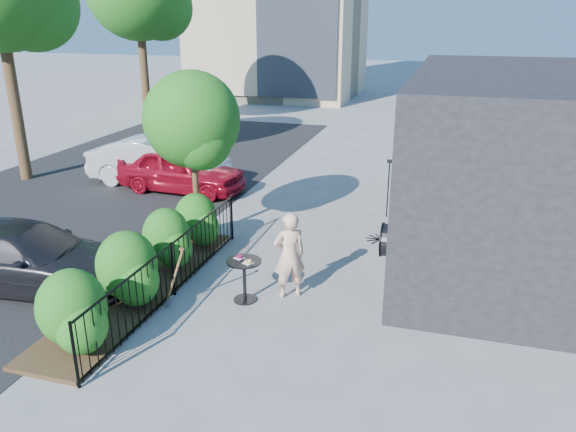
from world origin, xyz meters
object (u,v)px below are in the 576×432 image
(woman, at_px, (289,255))
(cafe_table, at_px, (244,273))
(car_darkgrey, at_px, (24,257))
(shovel, at_px, (174,281))
(patio_tree, at_px, (194,126))
(car_red, at_px, (181,170))
(car_silver, at_px, (160,161))

(woman, bearing_deg, cafe_table, -3.86)
(cafe_table, height_order, car_darkgrey, car_darkgrey)
(cafe_table, xyz_separation_m, car_darkgrey, (-4.36, -0.67, 0.07))
(cafe_table, height_order, shovel, shovel)
(cafe_table, relative_size, shovel, 0.71)
(patio_tree, distance_m, car_darkgrey, 4.48)
(patio_tree, bearing_deg, car_darkgrey, -124.59)
(shovel, distance_m, car_red, 7.37)
(car_silver, relative_size, car_darkgrey, 1.02)
(car_red, distance_m, car_silver, 1.12)
(woman, height_order, car_red, woman)
(woman, relative_size, car_silver, 0.38)
(patio_tree, height_order, car_red, patio_tree)
(cafe_table, bearing_deg, car_red, 125.61)
(patio_tree, height_order, cafe_table, patio_tree)
(woman, bearing_deg, shovel, -3.78)
(woman, bearing_deg, car_silver, -77.83)
(patio_tree, height_order, shovel, patio_tree)
(car_red, bearing_deg, shovel, -150.67)
(cafe_table, xyz_separation_m, woman, (0.76, 0.42, 0.28))
(car_red, xyz_separation_m, car_darkgrey, (-0.05, -6.69, -0.03))
(woman, distance_m, car_silver, 8.61)
(cafe_table, bearing_deg, car_darkgrey, -171.25)
(woman, distance_m, shovel, 2.18)
(patio_tree, xyz_separation_m, woman, (2.88, -2.16, -1.91))
(car_red, distance_m, car_darkgrey, 6.69)
(patio_tree, relative_size, woman, 2.32)
(car_red, xyz_separation_m, car_silver, (-1.00, 0.50, 0.07))
(patio_tree, height_order, woman, patio_tree)
(cafe_table, xyz_separation_m, car_silver, (-5.31, 6.52, 0.17))
(shovel, xyz_separation_m, car_darkgrey, (-3.22, -0.04, 0.09))
(cafe_table, bearing_deg, woman, 28.77)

